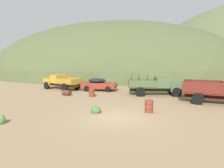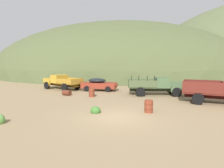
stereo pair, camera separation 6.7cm
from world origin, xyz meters
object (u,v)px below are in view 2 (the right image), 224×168
car_rust_red (100,84)px  oil_drum_foreground (92,93)px  truck_mustard (60,81)px  truck_weathered_green (160,86)px  oil_drum_tipped (67,93)px  oil_drum_spare (149,106)px

car_rust_red → oil_drum_foreground: car_rust_red is taller
truck_mustard → truck_weathered_green: (12.95, 0.45, -0.00)m
car_rust_red → truck_weathered_green: 7.40m
truck_weathered_green → oil_drum_tipped: size_ratio=6.64×
truck_mustard → car_rust_red: size_ratio=1.28×
truck_mustard → oil_drum_spare: 15.13m
car_rust_red → oil_drum_tipped: 4.81m
car_rust_red → oil_drum_foreground: size_ratio=5.58×
oil_drum_tipped → oil_drum_spare: (9.51, -3.54, 0.16)m
car_rust_red → oil_drum_spare: 11.11m
truck_weathered_green → oil_drum_foreground: (-6.32, -3.85, -0.58)m
truck_mustard → truck_weathered_green: bearing=-164.7°
oil_drum_spare → oil_drum_foreground: oil_drum_spare is taller
car_rust_red → oil_drum_tipped: (-1.79, -4.43, -0.53)m
truck_mustard → oil_drum_spare: (13.27, -7.24, -0.56)m
oil_drum_spare → oil_drum_tipped: bearing=159.6°
oil_drum_tipped → oil_drum_spare: size_ratio=1.07×
car_rust_red → oil_drum_foreground: (1.07, -4.14, -0.39)m
oil_drum_tipped → oil_drum_spare: 10.15m
truck_mustard → oil_drum_foreground: bearing=166.1°
truck_weathered_green → oil_drum_tipped: truck_weathered_green is taller
car_rust_red → oil_drum_tipped: car_rust_red is taller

